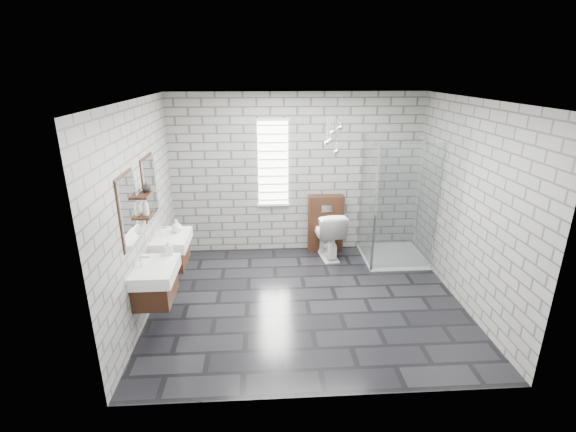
{
  "coord_description": "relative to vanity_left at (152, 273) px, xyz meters",
  "views": [
    {
      "loc": [
        -0.57,
        -5.03,
        3.05
      ],
      "look_at": [
        -0.24,
        0.35,
        1.13
      ],
      "focal_mm": 26.0,
      "sensor_mm": 36.0,
      "label": 1
    }
  ],
  "objects": [
    {
      "name": "wall_right",
      "position": [
        4.02,
        0.52,
        0.59
      ],
      "size": [
        0.02,
        3.6,
        2.7
      ],
      "primitive_type": "cube",
      "color": "gray",
      "rests_on": "floor"
    },
    {
      "name": "vase",
      "position": [
        -0.11,
        0.57,
        0.9
      ],
      "size": [
        0.14,
        0.14,
        0.12
      ],
      "primitive_type": "imported",
      "rotation": [
        0.0,
        0.0,
        0.3
      ],
      "color": "#B2B2B2",
      "rests_on": "shelf_upper"
    },
    {
      "name": "wall_back",
      "position": [
        1.91,
        2.33,
        0.59
      ],
      "size": [
        4.2,
        0.02,
        2.7
      ],
      "primitive_type": "cube",
      "color": "gray",
      "rests_on": "floor"
    },
    {
      "name": "toilet",
      "position": [
        2.41,
        1.97,
        -0.35
      ],
      "size": [
        0.55,
        0.85,
        0.82
      ],
      "primitive_type": "imported",
      "rotation": [
        0.0,
        0.0,
        3.27
      ],
      "color": "white",
      "rests_on": "floor"
    },
    {
      "name": "ceiling",
      "position": [
        1.91,
        0.52,
        1.95
      ],
      "size": [
        4.2,
        3.6,
        0.02
      ],
      "primitive_type": "cube",
      "color": "white",
      "rests_on": "wall_back"
    },
    {
      "name": "pendant_cluster",
      "position": [
        2.43,
        1.87,
        1.27
      ],
      "size": [
        0.3,
        0.22,
        0.92
      ],
      "color": "silver",
      "rests_on": "ceiling"
    },
    {
      "name": "shelf_upper",
      "position": [
        -0.12,
        0.47,
        0.82
      ],
      "size": [
        0.14,
        0.3,
        0.03
      ],
      "primitive_type": "cube",
      "color": "#3A1F12",
      "rests_on": "wall_left"
    },
    {
      "name": "wall_left",
      "position": [
        -0.2,
        0.52,
        0.59
      ],
      "size": [
        0.02,
        3.6,
        2.7
      ],
      "primitive_type": "cube",
      "color": "gray",
      "rests_on": "floor"
    },
    {
      "name": "soap_bottle_b",
      "position": [
        0.1,
        1.06,
        0.19
      ],
      "size": [
        0.16,
        0.16,
        0.19
      ],
      "primitive_type": "imported",
      "rotation": [
        0.0,
        0.0,
        0.1
      ],
      "color": "#B2B2B2",
      "rests_on": "vanity_right"
    },
    {
      "name": "shelf_lower",
      "position": [
        -0.12,
        0.47,
        0.56
      ],
      "size": [
        0.14,
        0.3,
        0.03
      ],
      "primitive_type": "cube",
      "color": "#3A1F12",
      "rests_on": "wall_left"
    },
    {
      "name": "window",
      "position": [
        1.51,
        2.3,
        0.79
      ],
      "size": [
        0.56,
        0.05,
        1.48
      ],
      "color": "white",
      "rests_on": "wall_back"
    },
    {
      "name": "wall_front",
      "position": [
        1.91,
        -1.29,
        0.59
      ],
      "size": [
        4.2,
        0.02,
        2.7
      ],
      "primitive_type": "cube",
      "color": "gray",
      "rests_on": "floor"
    },
    {
      "name": "cistern_panel",
      "position": [
        2.41,
        2.22,
        -0.26
      ],
      "size": [
        0.6,
        0.2,
        1.0
      ],
      "primitive_type": "cube",
      "color": "#3A1F12",
      "rests_on": "floor"
    },
    {
      "name": "floor",
      "position": [
        1.91,
        0.52,
        -0.77
      ],
      "size": [
        4.2,
        3.6,
        0.02
      ],
      "primitive_type": "cube",
      "color": "black",
      "rests_on": "ground"
    },
    {
      "name": "shower_enclosure",
      "position": [
        3.41,
        1.7,
        -0.25
      ],
      "size": [
        1.0,
        1.0,
        2.03
      ],
      "color": "white",
      "rests_on": "floor"
    },
    {
      "name": "vanity_right",
      "position": [
        0.0,
        0.95,
        0.0
      ],
      "size": [
        0.47,
        0.7,
        1.57
      ],
      "color": "#3A1F12",
      "rests_on": "wall_left"
    },
    {
      "name": "vanity_left",
      "position": [
        0.0,
        0.0,
        0.0
      ],
      "size": [
        0.47,
        0.7,
        1.57
      ],
      "color": "#3A1F12",
      "rests_on": "wall_left"
    },
    {
      "name": "flush_plate",
      "position": [
        2.41,
        2.11,
        0.04
      ],
      "size": [
        0.18,
        0.01,
        0.12
      ],
      "primitive_type": "cube",
      "color": "silver",
      "rests_on": "cistern_panel"
    },
    {
      "name": "soap_bottle_a",
      "position": [
        0.15,
        0.3,
        0.19
      ],
      "size": [
        0.1,
        0.1,
        0.2
      ],
      "primitive_type": "imported",
      "rotation": [
        0.0,
        0.0,
        0.16
      ],
      "color": "#B2B2B2",
      "rests_on": "vanity_left"
    },
    {
      "name": "soap_bottle_c",
      "position": [
        -0.11,
        0.43,
        0.69
      ],
      "size": [
        0.1,
        0.1,
        0.22
      ],
      "primitive_type": "imported",
      "rotation": [
        0.0,
        0.0,
        0.27
      ],
      "color": "#B2B2B2",
      "rests_on": "shelf_lower"
    }
  ]
}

